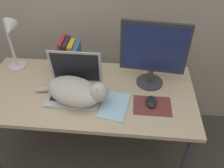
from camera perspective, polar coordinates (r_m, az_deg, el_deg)
The scene contains 9 objects.
desk at distance 1.65m, azimuth -5.91°, elevation -3.56°, with size 1.44×0.68×0.73m.
laptop at distance 1.57m, azimuth -9.02°, elevation -0.46°, with size 0.34×0.27×0.28m.
cat at distance 1.50m, azimuth -8.53°, elevation -1.69°, with size 0.49×0.35×0.16m.
external_monitor at distance 1.53m, azimuth 9.91°, elevation 7.44°, with size 0.42×0.18×0.45m.
mousepad at distance 1.51m, azimuth 9.65°, elevation -5.15°, with size 0.24×0.17×0.00m.
computer_mouse at distance 1.50m, azimuth 9.43°, elevation -4.19°, with size 0.07×0.11×0.03m.
book_row at distance 1.73m, azimuth -9.98°, elevation 6.45°, with size 0.13×0.16×0.26m.
desk_lamp at distance 1.78m, azimuth -23.12°, elevation 10.41°, with size 0.17×0.17×0.41m.
notepad at distance 1.48m, azimuth 0.56°, elevation -5.22°, with size 0.20×0.27×0.01m.
Camera 1 is at (0.28, -0.84, 1.78)m, focal length 38.00 mm.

